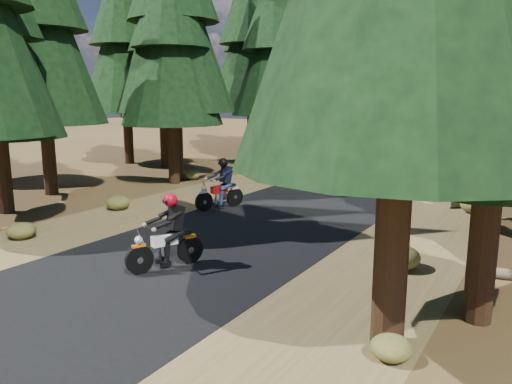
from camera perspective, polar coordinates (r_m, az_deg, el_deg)
ground at (r=14.16m, az=-3.18°, el=-5.37°), size 120.00×120.00×0.00m
road at (r=18.36m, az=5.71°, el=-1.56°), size 6.00×100.00×0.01m
shoulder_l at (r=20.72m, az=-5.81°, el=-0.12°), size 3.20×100.00×0.01m
shoulder_r at (r=16.94m, az=19.87°, el=-3.26°), size 3.20×100.00×0.01m
pine_forest at (r=33.36m, az=18.63°, el=17.20°), size 34.59×55.08×16.32m
log_near at (r=20.86m, az=27.25°, el=-0.79°), size 4.03×4.22×0.32m
understory_shrubs at (r=18.83m, az=13.58°, el=-0.72°), size 14.77×32.90×0.59m
rider_lead at (r=11.82m, az=-10.34°, el=-5.89°), size 1.32×2.06×1.77m
rider_follow at (r=17.71m, az=-4.18°, el=-0.03°), size 1.29×2.10×1.80m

